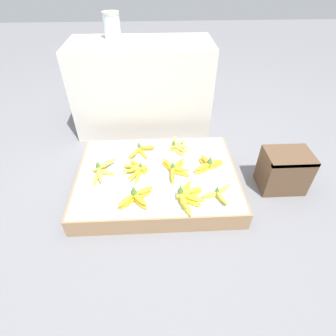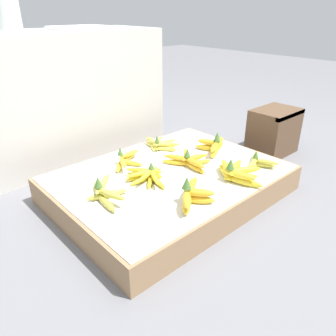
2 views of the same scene
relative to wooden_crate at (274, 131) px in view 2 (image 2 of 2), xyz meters
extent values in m
plane|color=slate|center=(-0.82, 0.04, -0.14)|extent=(10.00, 10.00, 0.00)
cube|color=#997551|center=(-0.82, 0.04, -0.08)|extent=(1.03, 0.76, 0.12)
cube|color=silver|center=(-0.82, 0.04, -0.01)|extent=(1.00, 0.74, 0.00)
cube|color=beige|center=(-0.92, 0.83, 0.22)|extent=(1.08, 0.47, 0.71)
cube|color=brown|center=(0.00, 0.00, 0.00)|extent=(0.29, 0.21, 0.27)
cube|color=#402E20|center=(0.00, -0.09, 0.12)|extent=(0.29, 0.02, 0.02)
ellipsoid|color=gold|center=(-0.99, -0.23, 0.00)|extent=(0.11, 0.11, 0.03)
ellipsoid|color=gold|center=(-0.92, -0.24, 0.00)|extent=(0.10, 0.11, 0.03)
ellipsoid|color=gold|center=(-0.91, -0.18, 0.00)|extent=(0.12, 0.08, 0.03)
ellipsoid|color=gold|center=(-0.99, -0.24, 0.04)|extent=(0.10, 0.11, 0.03)
ellipsoid|color=gold|center=(-0.92, -0.24, 0.04)|extent=(0.10, 0.11, 0.03)
ellipsoid|color=gold|center=(-0.90, -0.17, 0.04)|extent=(0.12, 0.08, 0.03)
cone|color=#4C7533|center=(-0.95, -0.20, 0.08)|extent=(0.04, 0.04, 0.05)
ellipsoid|color=yellow|center=(-0.67, -0.27, 0.00)|extent=(0.08, 0.16, 0.03)
ellipsoid|color=yellow|center=(-0.65, -0.23, 0.00)|extent=(0.15, 0.11, 0.03)
ellipsoid|color=yellow|center=(-0.63, -0.18, 0.00)|extent=(0.16, 0.08, 0.03)
ellipsoid|color=yellow|center=(-0.66, -0.16, 0.00)|extent=(0.11, 0.15, 0.03)
ellipsoid|color=yellow|center=(-0.68, -0.24, 0.03)|extent=(0.06, 0.16, 0.03)
ellipsoid|color=yellow|center=(-0.63, -0.24, 0.03)|extent=(0.15, 0.10, 0.03)
ellipsoid|color=yellow|center=(-0.63, -0.19, 0.03)|extent=(0.16, 0.07, 0.03)
ellipsoid|color=yellow|center=(-0.66, -0.17, 0.03)|extent=(0.12, 0.14, 0.03)
cone|color=#4C7533|center=(-0.69, -0.20, 0.07)|extent=(0.04, 0.04, 0.05)
ellipsoid|color=gold|center=(-0.51, -0.20, 0.00)|extent=(0.13, 0.06, 0.02)
ellipsoid|color=gold|center=(-0.46, -0.22, 0.00)|extent=(0.08, 0.12, 0.02)
ellipsoid|color=gold|center=(-0.44, -0.16, 0.00)|extent=(0.11, 0.09, 0.02)
ellipsoid|color=gold|center=(-0.51, -0.20, 0.02)|extent=(0.13, 0.06, 0.02)
ellipsoid|color=gold|center=(-0.46, -0.24, 0.02)|extent=(0.07, 0.12, 0.02)
ellipsoid|color=gold|center=(-0.44, -0.17, 0.02)|extent=(0.12, 0.08, 0.02)
cone|color=#4C7533|center=(-0.48, -0.19, 0.05)|extent=(0.03, 0.03, 0.04)
ellipsoid|color=gold|center=(-1.20, 0.00, 0.00)|extent=(0.05, 0.17, 0.03)
ellipsoid|color=gold|center=(-1.16, 0.04, 0.00)|extent=(0.17, 0.08, 0.03)
ellipsoid|color=gold|center=(-1.17, 0.09, 0.00)|extent=(0.10, 0.16, 0.03)
ellipsoid|color=gold|center=(-1.18, 0.00, 0.03)|extent=(0.07, 0.17, 0.03)
ellipsoid|color=gold|center=(-1.15, 0.08, 0.03)|extent=(0.14, 0.13, 0.03)
cone|color=#4C7533|center=(-1.19, 0.05, 0.07)|extent=(0.03, 0.03, 0.04)
ellipsoid|color=yellow|center=(-0.94, 0.07, 0.00)|extent=(0.12, 0.15, 0.02)
ellipsoid|color=yellow|center=(-0.96, 0.06, 0.00)|extent=(0.16, 0.09, 0.02)
ellipsoid|color=yellow|center=(-0.96, 0.05, 0.00)|extent=(0.17, 0.03, 0.02)
ellipsoid|color=yellow|center=(-0.94, 0.03, 0.00)|extent=(0.14, 0.13, 0.02)
ellipsoid|color=yellow|center=(-0.93, 0.00, 0.00)|extent=(0.06, 0.17, 0.02)
ellipsoid|color=yellow|center=(-0.94, 0.08, 0.02)|extent=(0.12, 0.14, 0.02)
ellipsoid|color=yellow|center=(-0.95, 0.06, 0.02)|extent=(0.17, 0.06, 0.02)
ellipsoid|color=yellow|center=(-0.95, 0.04, 0.02)|extent=(0.16, 0.08, 0.02)
ellipsoid|color=yellow|center=(-0.94, 0.01, 0.02)|extent=(0.10, 0.16, 0.02)
cone|color=#4C7533|center=(-0.92, 0.05, 0.05)|extent=(0.03, 0.03, 0.04)
ellipsoid|color=gold|center=(-0.72, -0.02, 0.00)|extent=(0.03, 0.14, 0.03)
ellipsoid|color=gold|center=(-0.67, 0.01, 0.00)|extent=(0.14, 0.08, 0.03)
ellipsoid|color=gold|center=(-0.68, 0.06, 0.00)|extent=(0.11, 0.12, 0.03)
ellipsoid|color=gold|center=(-0.75, 0.07, 0.00)|extent=(0.10, 0.13, 0.03)
ellipsoid|color=gold|center=(-0.72, -0.02, 0.03)|extent=(0.04, 0.14, 0.03)
ellipsoid|color=gold|center=(-0.68, 0.02, 0.03)|extent=(0.14, 0.06, 0.03)
ellipsoid|color=gold|center=(-0.68, 0.07, 0.03)|extent=(0.11, 0.12, 0.03)
ellipsoid|color=gold|center=(-0.74, 0.07, 0.03)|extent=(0.09, 0.13, 0.03)
cone|color=#4C7533|center=(-0.72, 0.03, 0.06)|extent=(0.03, 0.03, 0.04)
ellipsoid|color=gold|center=(-0.43, 0.07, 0.00)|extent=(0.13, 0.08, 0.03)
ellipsoid|color=gold|center=(-0.50, 0.09, 0.00)|extent=(0.09, 0.13, 0.03)
ellipsoid|color=gold|center=(-0.52, 0.03, 0.00)|extent=(0.13, 0.09, 0.03)
ellipsoid|color=gold|center=(-0.45, 0.06, 0.03)|extent=(0.13, 0.08, 0.03)
ellipsoid|color=gold|center=(-0.49, 0.09, 0.03)|extent=(0.08, 0.13, 0.03)
ellipsoid|color=gold|center=(-0.52, 0.03, 0.03)|extent=(0.13, 0.08, 0.03)
cone|color=#4C7533|center=(-0.48, 0.05, 0.07)|extent=(0.04, 0.04, 0.05)
ellipsoid|color=gold|center=(-0.97, 0.22, 0.00)|extent=(0.10, 0.10, 0.02)
ellipsoid|color=gold|center=(-0.91, 0.22, 0.00)|extent=(0.08, 0.12, 0.02)
ellipsoid|color=gold|center=(-0.88, 0.28, 0.00)|extent=(0.12, 0.06, 0.02)
ellipsoid|color=gold|center=(-0.96, 0.21, 0.03)|extent=(0.07, 0.12, 0.02)
ellipsoid|color=gold|center=(-0.88, 0.27, 0.03)|extent=(0.12, 0.03, 0.02)
cone|color=#4C7533|center=(-0.94, 0.26, 0.06)|extent=(0.03, 0.03, 0.04)
ellipsoid|color=#DBCC4C|center=(-0.67, 0.24, 0.00)|extent=(0.10, 0.13, 0.02)
ellipsoid|color=#DBCC4C|center=(-0.66, 0.26, 0.00)|extent=(0.14, 0.07, 0.02)
ellipsoid|color=#DBCC4C|center=(-0.66, 0.28, 0.00)|extent=(0.14, 0.06, 0.02)
ellipsoid|color=#DBCC4C|center=(-0.67, 0.31, 0.00)|extent=(0.11, 0.12, 0.02)
ellipsoid|color=#DBCC4C|center=(-0.69, 0.32, 0.00)|extent=(0.04, 0.14, 0.02)
ellipsoid|color=#DBCC4C|center=(-0.66, 0.24, 0.02)|extent=(0.12, 0.11, 0.02)
ellipsoid|color=#DBCC4C|center=(-0.65, 0.27, 0.02)|extent=(0.15, 0.05, 0.02)
ellipsoid|color=#DBCC4C|center=(-0.66, 0.30, 0.02)|extent=(0.13, 0.11, 0.02)
ellipsoid|color=#DBCC4C|center=(-0.69, 0.32, 0.02)|extent=(0.05, 0.15, 0.02)
cone|color=#4C7533|center=(-0.69, 0.28, 0.05)|extent=(0.03, 0.03, 0.04)
cylinder|color=silver|center=(-1.11, 0.92, 0.65)|extent=(0.12, 0.12, 0.16)
cube|color=white|center=(-0.80, 0.81, 0.58)|extent=(0.30, 0.17, 0.02)
camera|label=1|loc=(-0.81, -1.23, 1.11)|focal=28.00mm
camera|label=2|loc=(-1.74, -0.96, 0.68)|focal=35.00mm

